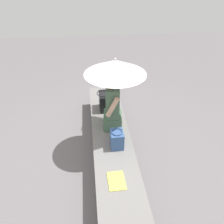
# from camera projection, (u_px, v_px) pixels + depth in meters

# --- Properties ---
(ground_plane) EXTENTS (14.00, 14.00, 0.00)m
(ground_plane) POSITION_uv_depth(u_px,v_px,m) (111.00, 155.00, 3.59)
(ground_plane) COLOR #605B5E
(stone_bench) EXTENTS (3.17, 0.57, 0.41)m
(stone_bench) POSITION_uv_depth(u_px,v_px,m) (111.00, 146.00, 3.48)
(stone_bench) COLOR slate
(stone_bench) RESTS_ON ground
(person_seated) EXTENTS (0.49, 0.32, 0.90)m
(person_seated) POSITION_uv_depth(u_px,v_px,m) (113.00, 105.00, 3.35)
(person_seated) COLOR #47664C
(person_seated) RESTS_ON stone_bench
(parasol) EXTENTS (0.85, 0.85, 1.16)m
(parasol) POSITION_uv_depth(u_px,v_px,m) (115.00, 67.00, 2.91)
(parasol) COLOR #B7B7BC
(parasol) RESTS_ON stone_bench
(handbag_black) EXTENTS (0.31, 0.23, 0.33)m
(handbag_black) POSITION_uv_depth(u_px,v_px,m) (104.00, 101.00, 3.89)
(handbag_black) COLOR black
(handbag_black) RESTS_ON stone_bench
(tote_bag_canvas) EXTENTS (0.22, 0.18, 0.27)m
(tote_bag_canvas) POSITION_uv_depth(u_px,v_px,m) (117.00, 139.00, 3.11)
(tote_bag_canvas) COLOR #335184
(tote_bag_canvas) RESTS_ON stone_bench
(magazine) EXTENTS (0.29, 0.21, 0.01)m
(magazine) POSITION_uv_depth(u_px,v_px,m) (116.00, 181.00, 2.67)
(magazine) COLOR #EAE04C
(magazine) RESTS_ON stone_bench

